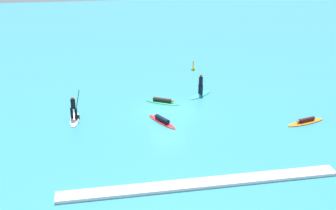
{
  "coord_description": "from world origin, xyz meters",
  "views": [
    {
      "loc": [
        -5.18,
        -28.94,
        12.52
      ],
      "look_at": [
        0.0,
        0.0,
        0.5
      ],
      "focal_mm": 44.45,
      "sensor_mm": 36.0,
      "label": 1
    }
  ],
  "objects_px": {
    "surfer_on_red_board": "(162,120)",
    "surfer_on_orange_board": "(306,121)",
    "surfer_on_teal_board": "(201,89)",
    "marker_buoy": "(193,68)",
    "surfer_on_white_board": "(74,113)",
    "surfer_on_green_board": "(163,101)"
  },
  "relations": [
    {
      "from": "surfer_on_white_board",
      "to": "surfer_on_orange_board",
      "type": "bearing_deg",
      "value": -99.57
    },
    {
      "from": "surfer_on_white_board",
      "to": "marker_buoy",
      "type": "relative_size",
      "value": 2.63
    },
    {
      "from": "surfer_on_orange_board",
      "to": "surfer_on_red_board",
      "type": "distance_m",
      "value": 10.37
    },
    {
      "from": "surfer_on_orange_board",
      "to": "surfer_on_teal_board",
      "type": "height_order",
      "value": "surfer_on_teal_board"
    },
    {
      "from": "surfer_on_teal_board",
      "to": "surfer_on_white_board",
      "type": "xyz_separation_m",
      "value": [
        -10.34,
        -3.3,
        0.02
      ]
    },
    {
      "from": "surfer_on_orange_board",
      "to": "surfer_on_red_board",
      "type": "bearing_deg",
      "value": -25.68
    },
    {
      "from": "surfer_on_green_board",
      "to": "marker_buoy",
      "type": "distance_m",
      "value": 9.3
    },
    {
      "from": "surfer_on_red_board",
      "to": "surfer_on_orange_board",
      "type": "bearing_deg",
      "value": -127.95
    },
    {
      "from": "surfer_on_green_board",
      "to": "marker_buoy",
      "type": "relative_size",
      "value": 2.73
    },
    {
      "from": "surfer_on_teal_board",
      "to": "surfer_on_green_board",
      "type": "height_order",
      "value": "surfer_on_teal_board"
    },
    {
      "from": "surfer_on_red_board",
      "to": "surfer_on_teal_board",
      "type": "xyz_separation_m",
      "value": [
        4.1,
        4.84,
        0.37
      ]
    },
    {
      "from": "surfer_on_red_board",
      "to": "surfer_on_teal_board",
      "type": "height_order",
      "value": "surfer_on_teal_board"
    },
    {
      "from": "surfer_on_green_board",
      "to": "surfer_on_white_board",
      "type": "bearing_deg",
      "value": -132.9
    },
    {
      "from": "surfer_on_orange_board",
      "to": "marker_buoy",
      "type": "xyz_separation_m",
      "value": [
        -5.06,
        13.79,
        0.05
      ]
    },
    {
      "from": "surfer_on_red_board",
      "to": "surfer_on_white_board",
      "type": "relative_size",
      "value": 1.09
    },
    {
      "from": "surfer_on_orange_board",
      "to": "surfer_on_red_board",
      "type": "relative_size",
      "value": 1.09
    },
    {
      "from": "surfer_on_orange_board",
      "to": "surfer_on_white_board",
      "type": "xyz_separation_m",
      "value": [
        -16.44,
        3.46,
        0.43
      ]
    },
    {
      "from": "surfer_on_teal_board",
      "to": "surfer_on_green_board",
      "type": "relative_size",
      "value": 0.86
    },
    {
      "from": "surfer_on_teal_board",
      "to": "surfer_on_white_board",
      "type": "distance_m",
      "value": 10.85
    },
    {
      "from": "surfer_on_teal_board",
      "to": "marker_buoy",
      "type": "relative_size",
      "value": 2.35
    },
    {
      "from": "surfer_on_orange_board",
      "to": "surfer_on_white_board",
      "type": "height_order",
      "value": "surfer_on_white_board"
    },
    {
      "from": "surfer_on_teal_board",
      "to": "marker_buoy",
      "type": "height_order",
      "value": "surfer_on_teal_board"
    }
  ]
}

